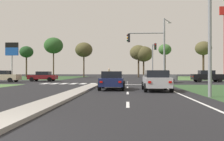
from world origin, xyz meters
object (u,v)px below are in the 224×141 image
object	(u,v)px
treeline_second	(54,46)
treeline_sixth	(144,54)
street_lamp_second	(165,47)
fastfood_pole_sign	(224,27)
fuel_price_totem	(12,53)
pedestrian_at_median	(109,72)
car_maroon_sixth	(43,76)
treeline_seventh	(203,49)
traffic_signal_near_right	(151,48)
traffic_signal_far_right	(154,55)
car_beige_fifth	(3,76)
car_silver_second	(156,80)
car_grey_fourth	(160,77)
treeline_near	(26,52)
treeline_fourth	(138,53)
treeline_third	(84,50)
car_navy_third	(112,80)
treeline_fifth	(165,50)
car_black_near	(207,76)

from	to	relation	value
treeline_second	treeline_sixth	distance (m)	22.00
street_lamp_second	fastfood_pole_sign	size ratio (longest dim) A/B	0.59
fuel_price_totem	street_lamp_second	bearing A→B (deg)	-5.24
pedestrian_at_median	car_maroon_sixth	bearing A→B (deg)	-88.74
treeline_seventh	traffic_signal_near_right	bearing A→B (deg)	-115.32
traffic_signal_far_right	street_lamp_second	xyz separation A→B (m)	(0.65, -7.77, 0.58)
car_beige_fifth	car_maroon_sixth	distance (m)	5.58
traffic_signal_near_right	traffic_signal_far_right	size ratio (longest dim) A/B	1.02
car_silver_second	treeline_sixth	xyz separation A→B (m)	(1.83, 43.76, 4.98)
street_lamp_second	treeline_sixth	world-z (taller)	street_lamp_second
car_grey_fourth	street_lamp_second	world-z (taller)	street_lamp_second
traffic_signal_far_right	street_lamp_second	world-z (taller)	street_lamp_second
traffic_signal_near_right	treeline_near	xyz separation A→B (m)	(-28.76, 35.70, 2.37)
car_silver_second	treeline_second	world-z (taller)	treeline_second
treeline_fourth	treeline_third	bearing A→B (deg)	172.69
fuel_price_totem	treeline_third	world-z (taller)	treeline_third
car_grey_fourth	car_maroon_sixth	xyz separation A→B (m)	(-16.89, 3.23, -0.02)
car_maroon_sixth	traffic_signal_far_right	size ratio (longest dim) A/B	0.70
car_beige_fifth	treeline_near	distance (m)	32.28
car_navy_third	car_maroon_sixth	xyz separation A→B (m)	(-11.33, 16.61, -0.00)
car_silver_second	fastfood_pole_sign	xyz separation A→B (m)	(16.19, 30.12, 9.09)
treeline_second	treeline_fifth	bearing A→B (deg)	10.22
fastfood_pole_sign	treeline_seventh	xyz separation A→B (m)	(-0.61, 11.27, -3.07)
treeline_fourth	fuel_price_totem	bearing A→B (deg)	-123.11
fastfood_pole_sign	treeline_seventh	distance (m)	11.69
traffic_signal_near_right	treeline_fifth	xyz separation A→B (m)	(6.85, 36.37, 2.81)
treeline_near	traffic_signal_far_right	bearing A→B (deg)	-38.52
treeline_near	car_grey_fourth	bearing A→B (deg)	-45.01
car_black_near	car_maroon_sixth	world-z (taller)	car_black_near
car_beige_fifth	fuel_price_totem	world-z (taller)	fuel_price_totem
fuel_price_totem	car_silver_second	bearing A→B (deg)	-39.90
street_lamp_second	car_beige_fifth	bearing A→B (deg)	176.44
treeline_fifth	fuel_price_totem	bearing A→B (deg)	-129.88
pedestrian_at_median	treeline_sixth	bearing A→B (deg)	114.26
car_beige_fifth	fastfood_pole_sign	bearing A→B (deg)	113.50
traffic_signal_far_right	treeline_fourth	world-z (taller)	treeline_fourth
treeline_fourth	treeline_fifth	world-z (taller)	treeline_fifth
car_beige_fifth	treeline_sixth	xyz separation A→B (m)	(21.10, 29.07, 4.95)
traffic_signal_far_right	fuel_price_totem	distance (m)	21.02
car_navy_third	traffic_signal_far_right	xyz separation A→B (m)	(5.34, 19.79, 3.29)
treeline_near	treeline_sixth	size ratio (longest dim) A/B	1.04
car_navy_third	fastfood_pole_sign	world-z (taller)	fastfood_pole_sign
fastfood_pole_sign	treeline_third	world-z (taller)	fastfood_pole_sign
street_lamp_second	treeline_second	size ratio (longest dim) A/B	0.85
car_maroon_sixth	treeline_near	size ratio (longest dim) A/B	0.52
car_grey_fourth	car_beige_fifth	distance (m)	21.44
fuel_price_totem	car_maroon_sixth	bearing A→B (deg)	37.35
car_silver_second	treeline_second	xyz separation A→B (m)	(-19.90, 40.93, 6.90)
car_navy_third	pedestrian_at_median	xyz separation A→B (m)	(-2.11, 25.42, 0.55)
car_grey_fourth	pedestrian_at_median	world-z (taller)	pedestrian_at_median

